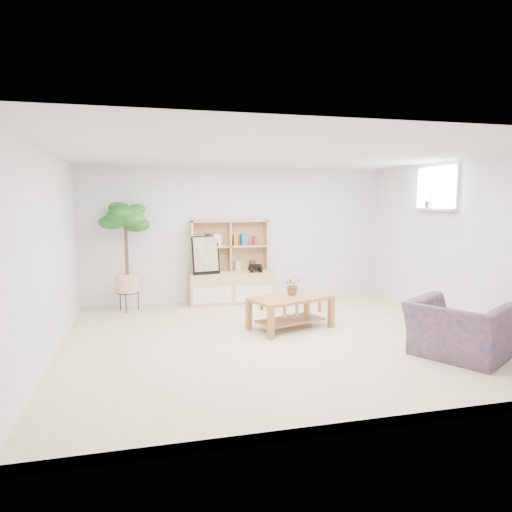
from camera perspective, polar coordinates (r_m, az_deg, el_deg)
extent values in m
cube|color=beige|center=(6.12, 2.70, -10.30)|extent=(5.50, 5.00, 0.01)
cube|color=silver|center=(5.87, 2.83, 12.68)|extent=(5.50, 5.00, 0.01)
cube|color=silver|center=(8.29, -2.20, 2.69)|extent=(5.50, 0.01, 2.40)
cube|color=silver|center=(3.57, 14.35, -3.10)|extent=(5.50, 0.01, 2.40)
cube|color=silver|center=(5.73, -24.61, 0.19)|extent=(0.01, 5.00, 2.40)
cube|color=silver|center=(7.16, 24.35, 1.42)|extent=(0.01, 5.00, 2.40)
cube|color=white|center=(7.57, 21.24, 5.47)|extent=(0.14, 1.00, 0.04)
imported|color=#1E742B|center=(6.60, 4.61, -3.63)|extent=(0.29, 0.26, 0.29)
imported|color=navy|center=(5.82, 23.98, -7.96)|extent=(1.28, 1.32, 0.75)
imported|color=#165D1E|center=(7.67, 20.76, 6.53)|extent=(0.14, 0.11, 0.24)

